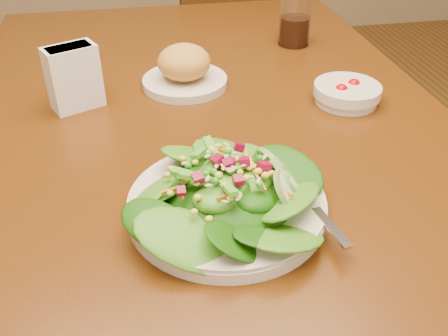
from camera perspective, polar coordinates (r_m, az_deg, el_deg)
The scene contains 7 objects.
dining_table at distance 0.93m, azimuth -2.05°, elevation -0.29°, with size 0.90×1.40×0.75m.
chair_far at distance 2.03m, azimuth 0.13°, elevation 15.08°, with size 0.50×0.50×0.95m.
salad_plate at distance 0.66m, azimuth 1.12°, elevation -2.94°, with size 0.27×0.27×0.08m.
bread_plate at distance 1.00m, azimuth -4.55°, elevation 11.13°, with size 0.17×0.17×0.09m.
tomato_bowl at distance 0.97m, azimuth 13.85°, elevation 8.30°, with size 0.12×0.12×0.04m.
drinking_glass at distance 1.22m, azimuth 8.11°, elevation 16.30°, with size 0.07×0.07×0.13m.
napkin_holder at distance 0.95m, azimuth -16.83°, elevation 10.05°, with size 0.10×0.08×0.12m.
Camera 1 is at (-0.11, -0.76, 1.18)m, focal length 40.00 mm.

